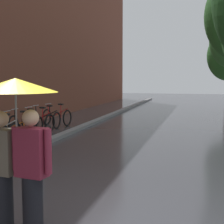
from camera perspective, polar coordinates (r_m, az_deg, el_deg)
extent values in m
cube|color=slate|center=(15.00, -3.41, -1.83)|extent=(0.30, 36.00, 0.12)
torus|color=black|center=(10.20, -17.96, -4.11)|extent=(0.12, 0.70, 0.70)
torus|color=black|center=(10.80, -16.26, -3.51)|extent=(0.16, 0.70, 0.70)
cylinder|color=silver|center=(11.03, -17.93, -2.32)|extent=(0.88, 0.16, 0.43)
cylinder|color=silver|center=(10.96, -17.54, -1.97)|extent=(0.04, 0.04, 0.55)
cube|color=black|center=(10.92, -17.59, -0.38)|extent=(0.23, 0.13, 0.06)
torus|color=black|center=(12.05, -17.78, -2.60)|extent=(0.08, 0.70, 0.70)
torus|color=black|center=(11.57, -13.43, -2.83)|extent=(0.08, 0.70, 0.70)
cylinder|color=orange|center=(11.73, -15.24, -1.77)|extent=(0.88, 0.07, 0.43)
cylinder|color=orange|center=(11.67, -14.81, -1.42)|extent=(0.04, 0.04, 0.55)
cube|color=black|center=(11.64, -14.85, 0.07)|extent=(0.22, 0.11, 0.06)
cylinder|color=orange|center=(11.98, -17.49, -1.25)|extent=(0.04, 0.04, 0.58)
cylinder|color=#9E9EA3|center=(11.94, -17.54, 0.14)|extent=(0.04, 0.46, 0.03)
torus|color=black|center=(12.79, -16.51, -2.09)|extent=(0.07, 0.70, 0.70)
torus|color=black|center=(12.30, -12.42, -2.29)|extent=(0.07, 0.70, 0.70)
cylinder|color=black|center=(12.46, -14.12, -1.30)|extent=(0.88, 0.04, 0.43)
cylinder|color=black|center=(12.40, -13.71, -0.97)|extent=(0.04, 0.04, 0.55)
cube|color=black|center=(12.37, -13.75, 0.43)|extent=(0.22, 0.10, 0.06)
cylinder|color=black|center=(12.71, -16.23, -0.81)|extent=(0.04, 0.04, 0.58)
cylinder|color=#9E9EA3|center=(12.68, -16.27, 0.49)|extent=(0.03, 0.46, 0.03)
torus|color=black|center=(13.46, -14.27, -1.64)|extent=(0.14, 0.70, 0.70)
torus|color=black|center=(12.89, -10.58, -1.88)|extent=(0.14, 0.70, 0.70)
cylinder|color=red|center=(13.09, -12.11, -0.91)|extent=(0.88, 0.13, 0.43)
cylinder|color=red|center=(13.02, -11.75, -0.61)|extent=(0.04, 0.04, 0.55)
cube|color=black|center=(12.99, -11.78, 0.73)|extent=(0.23, 0.12, 0.06)
cylinder|color=red|center=(13.38, -14.02, -0.43)|extent=(0.04, 0.04, 0.58)
cylinder|color=#9E9EA3|center=(13.35, -14.05, 0.81)|extent=(0.08, 0.46, 0.03)
torus|color=black|center=(14.19, -13.12, -1.23)|extent=(0.09, 0.70, 0.70)
torus|color=black|center=(13.71, -9.44, -1.40)|extent=(0.09, 0.70, 0.70)
cylinder|color=black|center=(13.87, -10.96, -0.51)|extent=(0.88, 0.07, 0.43)
cylinder|color=black|center=(13.81, -10.59, -0.22)|extent=(0.04, 0.04, 0.55)
cube|color=black|center=(13.79, -10.61, 1.04)|extent=(0.22, 0.11, 0.06)
cylinder|color=black|center=(14.12, -12.86, -0.08)|extent=(0.04, 0.04, 0.58)
cylinder|color=#9E9EA3|center=(14.09, -12.89, 1.10)|extent=(0.05, 0.46, 0.03)
torus|color=black|center=(14.94, -11.07, -0.83)|extent=(0.14, 0.70, 0.70)
torus|color=black|center=(14.42, -7.65, -1.02)|extent=(0.14, 0.70, 0.70)
cylinder|color=red|center=(14.60, -9.06, -0.16)|extent=(0.88, 0.14, 0.43)
cylinder|color=red|center=(14.54, -8.72, 0.12)|extent=(0.04, 0.04, 0.55)
cube|color=black|center=(14.52, -8.74, 1.31)|extent=(0.23, 0.12, 0.06)
cylinder|color=red|center=(14.87, -10.82, 0.26)|extent=(0.04, 0.04, 0.58)
cylinder|color=#9E9EA3|center=(14.84, -10.85, 1.38)|extent=(0.08, 0.46, 0.03)
cylinder|color=black|center=(4.83, -18.04, -14.58)|extent=(0.26, 0.26, 0.80)
cube|color=#665B4C|center=(4.64, -18.32, -6.40)|extent=(0.43, 0.28, 0.60)
sphere|color=tan|center=(4.57, -18.49, -1.16)|extent=(0.21, 0.21, 0.21)
cylinder|color=#665B4C|center=(4.47, -15.94, -6.39)|extent=(0.09, 0.09, 0.54)
cylinder|color=black|center=(4.54, -13.36, -15.66)|extent=(0.26, 0.26, 0.83)
cube|color=maroon|center=(4.33, -13.58, -6.70)|extent=(0.43, 0.28, 0.62)
sphere|color=tan|center=(4.26, -13.73, -0.96)|extent=(0.21, 0.21, 0.21)
cylinder|color=maroon|center=(4.48, -16.15, -5.94)|extent=(0.09, 0.09, 0.56)
cylinder|color=maroon|center=(4.18, -10.85, -6.66)|extent=(0.09, 0.09, 0.56)
cylinder|color=#9E9EA3|center=(4.45, -15.95, -3.61)|extent=(0.02, 0.02, 1.11)
cone|color=yellow|center=(4.40, -16.18, 4.42)|extent=(1.08, 1.08, 0.18)
cylinder|color=#4C4C51|center=(7.93, -13.16, -6.24)|extent=(0.44, 0.44, 0.85)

